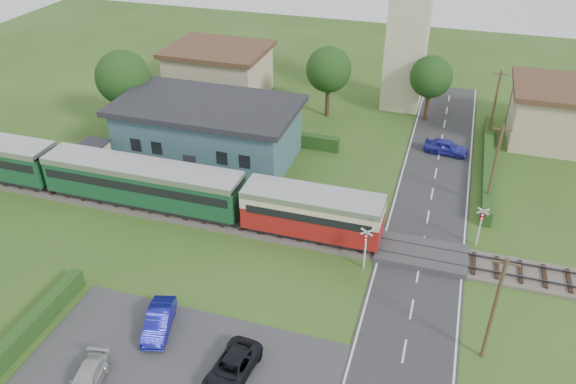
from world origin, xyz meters
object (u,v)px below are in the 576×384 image
(equipment_hut, at_px, (95,156))
(crossing_signal_near, at_px, (366,243))
(pedestrian_far, at_px, (113,166))
(house_east, at_px, (557,113))
(car_park_dark, at_px, (232,368))
(car_on_road, at_px, (446,147))
(crossing_signal_far, at_px, (481,221))
(pedestrian_near, at_px, (270,195))
(church_tower, at_px, (411,10))
(house_west, at_px, (219,71))
(car_park_silver, at_px, (87,379))
(station_building, at_px, (208,130))
(train, at_px, (107,176))
(car_park_blue, at_px, (159,321))

(equipment_hut, bearing_deg, crossing_signal_near, -12.94)
(pedestrian_far, bearing_deg, house_east, -67.93)
(car_park_dark, bearing_deg, car_on_road, 78.24)
(equipment_hut, bearing_deg, crossing_signal_far, -1.46)
(pedestrian_near, relative_size, pedestrian_far, 1.17)
(church_tower, xyz_separation_m, house_west, (-20.00, -3.00, -7.43))
(car_park_silver, bearing_deg, station_building, 89.07)
(house_west, distance_m, pedestrian_near, 24.43)
(station_building, xyz_separation_m, train, (-4.69, -8.99, -0.52))
(crossing_signal_far, bearing_deg, equipment_hut, 178.54)
(equipment_hut, xyz_separation_m, crossing_signal_far, (31.60, -0.81, 0.39))
(pedestrian_near, bearing_deg, crossing_signal_near, 125.74)
(car_on_road, bearing_deg, station_building, 115.42)
(car_on_road, xyz_separation_m, car_park_dark, (-9.17, -29.52, -0.06))
(equipment_hut, distance_m, crossing_signal_far, 31.61)
(station_building, distance_m, train, 10.15)
(car_park_silver, distance_m, pedestrian_far, 22.04)
(car_park_silver, xyz_separation_m, pedestrian_near, (3.77, 18.86, 0.72))
(crossing_signal_near, xyz_separation_m, car_park_dark, (-5.05, -11.13, -1.47))
(house_east, xyz_separation_m, car_park_blue, (-24.04, -33.62, -2.08))
(car_park_dark, bearing_deg, station_building, 122.23)
(church_tower, bearing_deg, pedestrian_near, -106.33)
(house_west, bearing_deg, pedestrian_far, -93.25)
(car_park_silver, relative_size, pedestrian_far, 2.43)
(equipment_hut, height_order, church_tower, church_tower)
(crossing_signal_near, height_order, car_on_road, crossing_signal_near)
(crossing_signal_far, relative_size, pedestrian_far, 2.19)
(car_park_blue, bearing_deg, car_park_silver, -124.22)
(car_park_blue, xyz_separation_m, car_park_silver, (-1.65, -4.82, -0.11))
(station_building, xyz_separation_m, car_on_road, (20.52, 6.99, -1.97))
(house_west, distance_m, crossing_signal_near, 33.22)
(church_tower, relative_size, car_on_road, 4.42)
(station_building, height_order, car_park_dark, station_building)
(train, relative_size, car_on_road, 10.85)
(crossing_signal_far, distance_m, car_on_road, 14.00)
(house_west, relative_size, car_park_blue, 2.80)
(house_east, height_order, car_on_road, house_east)
(equipment_hut, height_order, pedestrian_near, equipment_hut)
(crossing_signal_far, distance_m, car_park_dark, 20.15)
(car_on_road, relative_size, pedestrian_far, 2.66)
(house_east, relative_size, crossing_signal_far, 2.69)
(train, xyz_separation_m, house_east, (34.69, 22.00, 0.62))
(pedestrian_far, bearing_deg, train, -159.51)
(train, height_order, house_east, house_east)
(crossing_signal_near, height_order, crossing_signal_far, same)
(station_building, xyz_separation_m, house_east, (30.00, 13.01, 0.10))
(station_building, bearing_deg, house_west, 109.65)
(crossing_signal_near, xyz_separation_m, car_park_blue, (-10.44, -9.21, -1.42))
(car_park_dark, bearing_deg, house_east, 67.81)
(crossing_signal_near, xyz_separation_m, car_park_silver, (-12.08, -14.03, -1.53))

